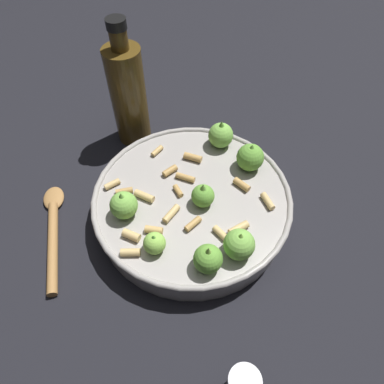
% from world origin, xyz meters
% --- Properties ---
extents(ground_plane, '(2.40, 2.40, 0.00)m').
position_xyz_m(ground_plane, '(0.00, 0.00, 0.00)').
color(ground_plane, black).
extents(cooking_pan, '(0.33, 0.33, 0.10)m').
position_xyz_m(cooking_pan, '(0.00, 0.00, 0.03)').
color(cooking_pan, '#9E9993').
rests_on(cooking_pan, ground).
extents(olive_oil_bottle, '(0.07, 0.07, 0.24)m').
position_xyz_m(olive_oil_bottle, '(-0.22, 0.08, 0.10)').
color(olive_oil_bottle, '#4C3814').
rests_on(olive_oil_bottle, ground).
extents(wooden_spoon, '(0.18, 0.15, 0.02)m').
position_xyz_m(wooden_spoon, '(-0.16, -0.18, 0.01)').
color(wooden_spoon, '#9E703D').
rests_on(wooden_spoon, ground).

